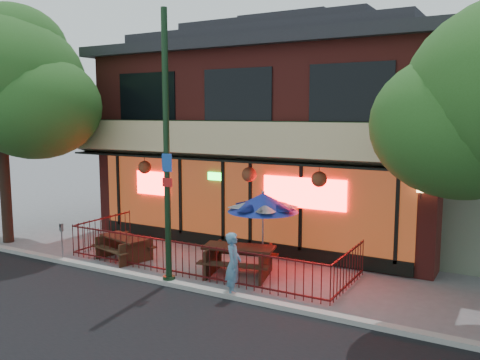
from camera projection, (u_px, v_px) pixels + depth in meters
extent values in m
plane|color=gray|center=(178.00, 279.00, 13.64)|extent=(80.00, 80.00, 0.00)
cube|color=#999993|center=(167.00, 282.00, 13.20)|extent=(80.00, 0.25, 0.12)
cube|color=maroon|center=(290.00, 144.00, 19.41)|extent=(12.00, 8.00, 6.50)
cube|color=#59230F|center=(237.00, 201.00, 16.16)|extent=(11.00, 0.06, 2.60)
cube|color=#FF0C0C|center=(304.00, 193.00, 14.90)|extent=(2.60, 0.04, 0.90)
cube|color=#FF0C0C|center=(152.00, 183.00, 17.72)|extent=(1.30, 0.04, 0.80)
cube|color=#D8BC88|center=(229.00, 142.00, 15.50)|extent=(12.20, 1.33, 1.26)
cube|color=black|center=(147.00, 96.00, 17.49)|extent=(2.40, 0.06, 1.60)
cube|color=black|center=(237.00, 94.00, 15.72)|extent=(2.40, 0.06, 1.60)
cube|color=black|center=(350.00, 92.00, 13.95)|extent=(2.40, 0.06, 1.60)
cube|color=black|center=(237.00, 244.00, 16.32)|extent=(11.00, 0.12, 0.40)
cube|color=#FFC672|center=(421.00, 186.00, 13.15)|extent=(0.18, 0.18, 0.32)
cube|color=#440E0F|center=(182.00, 243.00, 13.69)|extent=(8.40, 0.04, 0.04)
cube|color=#440E0F|center=(183.00, 273.00, 13.80)|extent=(8.40, 0.04, 0.04)
cube|color=#440E0F|center=(103.00, 218.00, 16.87)|extent=(0.04, 2.60, 0.04)
cube|color=#440E0F|center=(349.00, 253.00, 12.74)|extent=(0.04, 2.60, 0.04)
cylinder|color=#440E0F|center=(182.00, 259.00, 13.75)|extent=(0.02, 0.02, 1.00)
cylinder|color=black|center=(167.00, 150.00, 12.84)|extent=(0.16, 0.16, 7.00)
cylinder|color=black|center=(169.00, 280.00, 13.28)|extent=(0.32, 0.32, 0.20)
cube|color=#194CB2|center=(167.00, 163.00, 12.69)|extent=(0.30, 0.02, 0.45)
cube|color=red|center=(167.00, 182.00, 12.75)|extent=(0.30, 0.02, 0.22)
cylinder|color=black|center=(4.00, 168.00, 17.25)|extent=(0.36, 0.36, 5.12)
ellipsoid|color=#26541C|center=(11.00, 49.00, 16.96)|extent=(3.64, 3.64, 2.98)
cube|color=#372314|center=(113.00, 245.00, 15.90)|extent=(0.35, 1.17, 0.68)
cube|color=#372314|center=(136.00, 252.00, 15.01)|extent=(0.35, 1.17, 0.68)
cube|color=#372314|center=(124.00, 237.00, 15.41)|extent=(1.77, 1.07, 0.05)
cube|color=#372314|center=(110.00, 249.00, 15.09)|extent=(1.66, 0.65, 0.05)
cube|color=#372314|center=(138.00, 243.00, 15.81)|extent=(1.66, 0.65, 0.05)
cube|color=#331D12|center=(213.00, 259.00, 14.09)|extent=(0.40, 1.37, 0.79)
cube|color=#331D12|center=(266.00, 264.00, 13.69)|extent=(0.40, 1.37, 0.79)
cube|color=#331D12|center=(239.00, 247.00, 13.84)|extent=(2.07, 1.25, 0.06)
cube|color=#331D12|center=(233.00, 265.00, 13.32)|extent=(1.95, 0.76, 0.05)
cube|color=#331D12|center=(245.00, 253.00, 14.44)|extent=(1.95, 0.76, 0.05)
cylinder|color=gray|center=(263.00, 234.00, 14.34)|extent=(0.05, 0.05, 2.09)
cone|color=#1C309F|center=(263.00, 202.00, 14.22)|extent=(2.00, 2.00, 0.52)
sphere|color=gray|center=(263.00, 192.00, 14.18)|extent=(0.10, 0.10, 0.09)
imported|color=teal|center=(233.00, 264.00, 12.29)|extent=(0.56, 0.68, 1.58)
cylinder|color=gray|center=(62.00, 246.00, 15.20)|extent=(0.04, 0.04, 0.94)
cube|color=gray|center=(61.00, 227.00, 15.12)|extent=(0.12, 0.11, 0.24)
cube|color=black|center=(60.00, 226.00, 15.08)|extent=(0.07, 0.02, 0.09)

